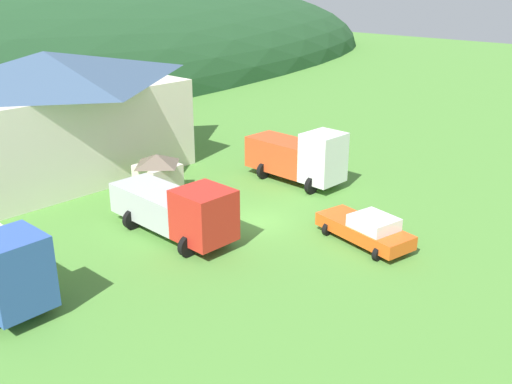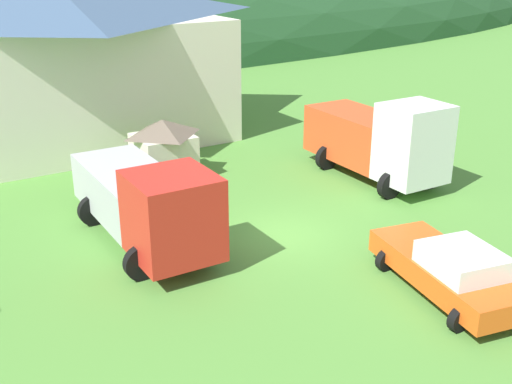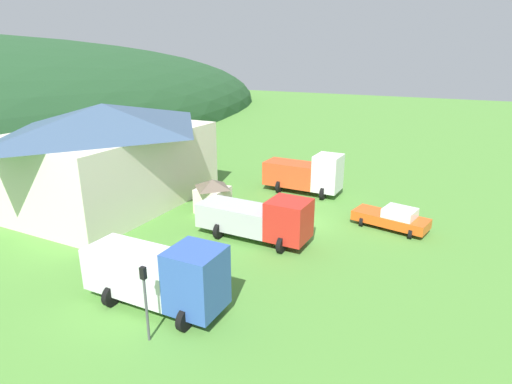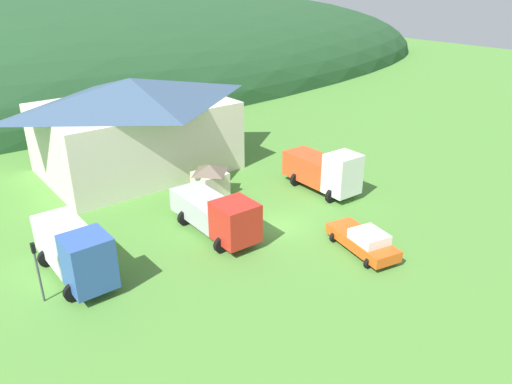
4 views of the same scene
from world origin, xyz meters
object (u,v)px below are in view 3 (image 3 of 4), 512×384
at_px(play_shed_cream, 213,195).
at_px(traffic_cone_near_pickup, 291,239).
at_px(depot_building, 107,153).
at_px(traffic_light_west, 145,296).
at_px(heavy_rig_white, 307,173).
at_px(service_pickup_orange, 392,218).
at_px(crane_truck_red, 260,218).
at_px(box_truck_blue, 160,274).

relative_size(play_shed_cream, traffic_cone_near_pickup, 4.73).
bearing_deg(depot_building, traffic_light_west, -130.77).
bearing_deg(depot_building, heavy_rig_white, -55.04).
relative_size(depot_building, service_pickup_orange, 3.03).
distance_m(play_shed_cream, traffic_cone_near_pickup, 8.01).
relative_size(depot_building, crane_truck_red, 2.14).
bearing_deg(play_shed_cream, crane_truck_red, -118.95).
height_order(play_shed_cream, crane_truck_red, crane_truck_red).
height_order(depot_building, crane_truck_red, depot_building).
relative_size(depot_building, play_shed_cream, 6.39).
distance_m(box_truck_blue, crane_truck_red, 9.38).
bearing_deg(service_pickup_orange, depot_building, -156.65).
distance_m(traffic_light_west, traffic_cone_near_pickup, 13.06).
bearing_deg(service_pickup_orange, box_truck_blue, -107.73).
distance_m(depot_building, play_shed_cream, 9.57).
distance_m(depot_building, service_pickup_orange, 23.12).
distance_m(depot_building, traffic_light_west, 19.88).
bearing_deg(heavy_rig_white, box_truck_blue, -88.97).
bearing_deg(box_truck_blue, heavy_rig_white, 89.13).
bearing_deg(traffic_cone_near_pickup, depot_building, 89.49).
bearing_deg(heavy_rig_white, traffic_light_west, -86.09).
xyz_separation_m(play_shed_cream, heavy_rig_white, (7.77, -5.04, 0.47)).
distance_m(heavy_rig_white, traffic_cone_near_pickup, 10.38).
relative_size(depot_building, traffic_light_west, 4.65).
xyz_separation_m(heavy_rig_white, traffic_light_west, (-22.67, -1.03, 0.43)).
bearing_deg(traffic_light_west, play_shed_cream, 22.19).
bearing_deg(play_shed_cream, box_truck_blue, -158.47).
relative_size(box_truck_blue, heavy_rig_white, 1.07).
xyz_separation_m(box_truck_blue, service_pickup_orange, (15.35, -8.50, -1.00)).
height_order(heavy_rig_white, service_pickup_orange, heavy_rig_white).
xyz_separation_m(depot_building, box_truck_blue, (-10.56, -13.85, -2.44)).
bearing_deg(box_truck_blue, play_shed_cream, 110.93).
relative_size(box_truck_blue, traffic_cone_near_pickup, 13.39).
bearing_deg(depot_building, crane_truck_red, -94.74).
bearing_deg(traffic_light_west, depot_building, 49.23).
height_order(crane_truck_red, traffic_cone_near_pickup, crane_truck_red).
xyz_separation_m(traffic_light_west, traffic_cone_near_pickup, (12.77, -1.52, -2.26)).
height_order(service_pickup_orange, traffic_light_west, traffic_light_west).
xyz_separation_m(heavy_rig_white, traffic_cone_near_pickup, (-9.90, -2.56, -1.83)).
bearing_deg(heavy_rig_white, depot_building, -143.74).
bearing_deg(depot_building, service_pickup_orange, -77.91).
height_order(box_truck_blue, crane_truck_red, box_truck_blue).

